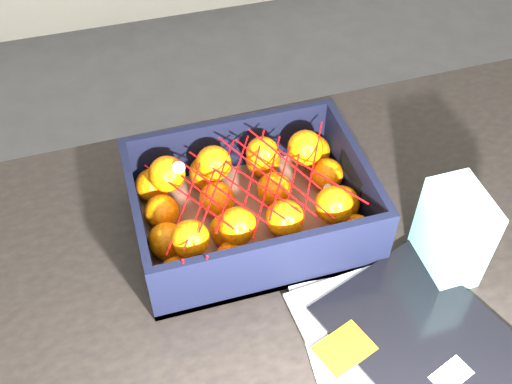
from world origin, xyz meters
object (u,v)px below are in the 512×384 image
object	(u,v)px
table	(317,308)
retail_carton	(453,234)
produce_crate	(251,210)
magazine_stack	(403,350)

from	to	relation	value
table	retail_carton	size ratio (longest dim) A/B	7.86
retail_carton	produce_crate	bearing A→B (deg)	147.57
table	retail_carton	distance (m)	0.26
produce_crate	magazine_stack	bearing A→B (deg)	-63.97
retail_carton	magazine_stack	bearing A→B (deg)	-136.40
table	magazine_stack	bearing A→B (deg)	-68.83
table	magazine_stack	size ratio (longest dim) A/B	3.64
magazine_stack	retail_carton	bearing A→B (deg)	44.35
magazine_stack	produce_crate	xyz separation A→B (m)	(-0.14, 0.28, 0.03)
produce_crate	retail_carton	world-z (taller)	retail_carton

